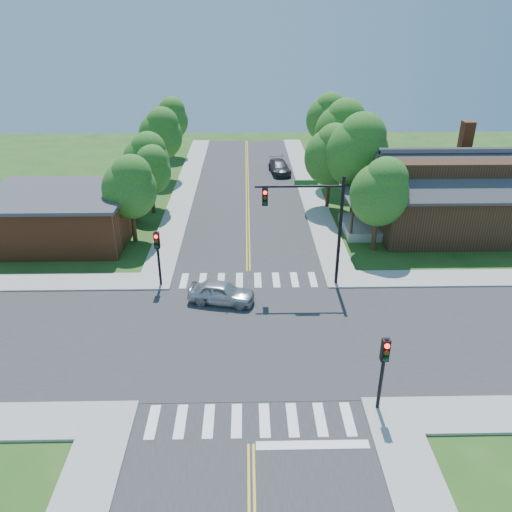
{
  "coord_description": "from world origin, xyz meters",
  "views": [
    {
      "loc": [
        -0.09,
        -22.26,
        15.84
      ],
      "look_at": [
        0.47,
        5.37,
        2.2
      ],
      "focal_mm": 35.0,
      "sensor_mm": 36.0,
      "label": 1
    }
  ],
  "objects_px": {
    "signal_pole_nw": "(158,249)",
    "house_ne": "(443,191)",
    "signal_mast_ne": "(313,214)",
    "car_silver": "(221,293)",
    "signal_pole_se": "(384,361)",
    "car_dgrey": "(280,167)"
  },
  "relations": [
    {
      "from": "signal_pole_nw",
      "to": "car_dgrey",
      "type": "distance_m",
      "value": 26.12
    },
    {
      "from": "signal_pole_se",
      "to": "signal_pole_nw",
      "type": "distance_m",
      "value": 15.84
    },
    {
      "from": "signal_pole_se",
      "to": "signal_pole_nw",
      "type": "bearing_deg",
      "value": 135.0
    },
    {
      "from": "signal_mast_ne",
      "to": "signal_pole_nw",
      "type": "distance_m",
      "value": 9.76
    },
    {
      "from": "car_silver",
      "to": "signal_pole_nw",
      "type": "bearing_deg",
      "value": 74.5
    },
    {
      "from": "car_silver",
      "to": "car_dgrey",
      "type": "height_order",
      "value": "same"
    },
    {
      "from": "house_ne",
      "to": "car_dgrey",
      "type": "height_order",
      "value": "house_ne"
    },
    {
      "from": "house_ne",
      "to": "car_silver",
      "type": "bearing_deg",
      "value": -147.35
    },
    {
      "from": "signal_pole_nw",
      "to": "house_ne",
      "type": "xyz_separation_m",
      "value": [
        20.71,
        8.66,
        0.67
      ]
    },
    {
      "from": "car_silver",
      "to": "signal_pole_se",
      "type": "bearing_deg",
      "value": -129.36
    },
    {
      "from": "car_silver",
      "to": "signal_mast_ne",
      "type": "bearing_deg",
      "value": -57.21
    },
    {
      "from": "signal_mast_ne",
      "to": "car_silver",
      "type": "relative_size",
      "value": 1.7
    },
    {
      "from": "signal_mast_ne",
      "to": "car_silver",
      "type": "bearing_deg",
      "value": -159.4
    },
    {
      "from": "signal_pole_nw",
      "to": "house_ne",
      "type": "relative_size",
      "value": 0.29
    },
    {
      "from": "signal_mast_ne",
      "to": "house_ne",
      "type": "xyz_separation_m",
      "value": [
        11.19,
        8.65,
        -1.52
      ]
    },
    {
      "from": "signal_mast_ne",
      "to": "house_ne",
      "type": "relative_size",
      "value": 0.55
    },
    {
      "from": "signal_pole_se",
      "to": "signal_pole_nw",
      "type": "xyz_separation_m",
      "value": [
        -11.2,
        11.2,
        0.0
      ]
    },
    {
      "from": "signal_pole_nw",
      "to": "signal_mast_ne",
      "type": "bearing_deg",
      "value": 0.07
    },
    {
      "from": "house_ne",
      "to": "car_silver",
      "type": "xyz_separation_m",
      "value": [
        -16.75,
        -10.73,
        -2.65
      ]
    },
    {
      "from": "house_ne",
      "to": "car_silver",
      "type": "relative_size",
      "value": 3.08
    },
    {
      "from": "signal_mast_ne",
      "to": "house_ne",
      "type": "height_order",
      "value": "signal_mast_ne"
    },
    {
      "from": "signal_pole_se",
      "to": "car_silver",
      "type": "bearing_deg",
      "value": 128.45
    }
  ]
}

